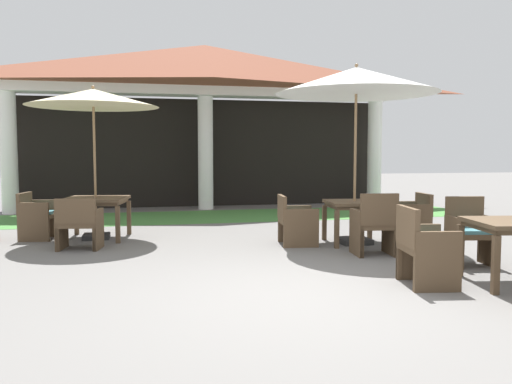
% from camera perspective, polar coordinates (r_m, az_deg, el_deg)
% --- Properties ---
extents(ground_plane, '(60.00, 60.00, 0.00)m').
position_cam_1_polar(ground_plane, '(5.63, 5.43, -11.29)').
color(ground_plane, slate).
extents(background_pavilion, '(10.99, 2.65, 4.36)m').
position_cam_1_polar(background_pavilion, '(14.20, -5.70, 11.98)').
color(background_pavilion, white).
rests_on(background_pavilion, ground).
extents(lawn_strip, '(12.79, 2.52, 0.01)m').
position_cam_1_polar(lawn_strip, '(12.42, -4.63, -2.67)').
color(lawn_strip, '#47843D').
rests_on(lawn_strip, ground).
extents(patio_table_near_foreground, '(1.19, 1.19, 0.73)m').
position_cam_1_polar(patio_table_near_foreground, '(9.52, -17.26, -1.13)').
color(patio_table_near_foreground, brown).
rests_on(patio_table_near_foreground, ground).
extents(patio_umbrella_near_foreground, '(2.26, 2.26, 2.68)m').
position_cam_1_polar(patio_umbrella_near_foreground, '(9.53, -17.51, 9.70)').
color(patio_umbrella_near_foreground, '#2D2D2D').
rests_on(patio_umbrella_near_foreground, ground).
extents(patio_chair_near_foreground_west, '(0.62, 0.67, 0.82)m').
position_cam_1_polar(patio_chair_near_foreground_west, '(9.85, -23.00, -2.48)').
color(patio_chair_near_foreground_west, brown).
rests_on(patio_chair_near_foreground_west, ground).
extents(patio_chair_near_foreground_south, '(0.71, 0.59, 0.82)m').
position_cam_1_polar(patio_chair_near_foreground_south, '(8.57, -18.92, -3.40)').
color(patio_chair_near_foreground_south, brown).
rests_on(patio_chair_near_foreground_south, ground).
extents(patio_chair_mid_left_north, '(0.62, 0.59, 0.92)m').
position_cam_1_polar(patio_chair_mid_left_north, '(7.57, 22.54, -4.32)').
color(patio_chair_mid_left_north, brown).
rests_on(patio_chair_mid_left_north, ground).
extents(patio_chair_mid_left_west, '(0.62, 0.71, 0.90)m').
position_cam_1_polar(patio_chair_mid_left_west, '(6.22, 18.06, -5.97)').
color(patio_chair_mid_left_west, brown).
rests_on(patio_chair_mid_left_west, ground).
extents(patio_table_mid_right, '(0.98, 0.98, 0.71)m').
position_cam_1_polar(patio_table_mid_right, '(8.78, 10.80, -1.63)').
color(patio_table_mid_right, brown).
rests_on(patio_table_mid_right, ground).
extents(patio_umbrella_mid_right, '(2.67, 2.67, 2.97)m').
position_cam_1_polar(patio_umbrella_mid_right, '(8.81, 10.99, 11.82)').
color(patio_umbrella_mid_right, '#2D2D2D').
rests_on(patio_umbrella_mid_right, ground).
extents(patio_chair_mid_right_west, '(0.64, 0.68, 0.82)m').
position_cam_1_polar(patio_chair_mid_right_west, '(8.56, 4.38, -3.24)').
color(patio_chair_mid_right_west, brown).
rests_on(patio_chair_mid_right_west, ground).
extents(patio_chair_mid_right_south, '(0.63, 0.60, 0.93)m').
position_cam_1_polar(patio_chair_mid_right_south, '(7.86, 12.92, -3.71)').
color(patio_chair_mid_right_south, brown).
rests_on(patio_chair_mid_right_south, ground).
extents(patio_chair_mid_right_east, '(0.61, 0.67, 0.83)m').
position_cam_1_polar(patio_chair_mid_right_east, '(9.14, 16.74, -2.77)').
color(patio_chair_mid_right_east, brown).
rests_on(patio_chair_mid_right_east, ground).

